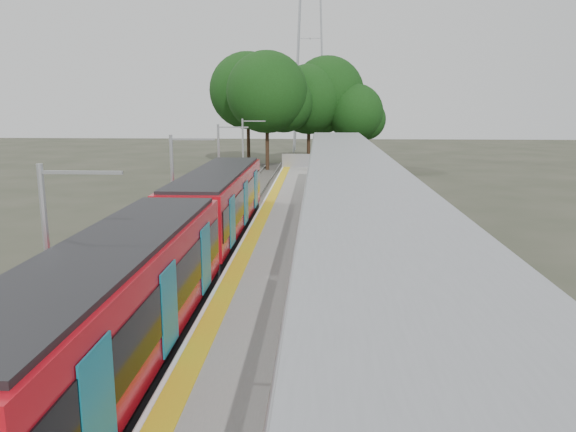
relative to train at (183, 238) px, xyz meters
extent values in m
cube|color=#59544C|center=(0.00, 6.62, -1.93)|extent=(3.00, 70.00, 0.24)
cube|color=gray|center=(4.50, 6.62, -1.55)|extent=(6.00, 50.00, 1.00)
cube|color=yellow|center=(1.95, 6.62, -1.04)|extent=(0.60, 50.00, 0.02)
cube|color=#9EA0A5|center=(4.50, 31.57, -0.45)|extent=(6.00, 0.10, 1.20)
cube|color=black|center=(0.00, -7.02, -1.40)|extent=(2.50, 13.50, 0.70)
cube|color=#B80D18|center=(0.00, -7.02, 0.20)|extent=(2.65, 13.50, 2.50)
cube|color=black|center=(0.00, -7.02, 0.25)|extent=(2.72, 12.96, 1.20)
cube|color=black|center=(0.00, -7.02, 1.50)|extent=(2.40, 12.82, 0.15)
cube|color=#0C627A|center=(1.36, -7.02, 0.05)|extent=(0.04, 1.30, 2.00)
cube|color=black|center=(0.00, 7.08, -1.40)|extent=(2.50, 13.50, 0.70)
cube|color=#B80D18|center=(0.00, 7.08, 0.20)|extent=(2.65, 13.50, 2.50)
cube|color=black|center=(0.00, 7.08, 0.25)|extent=(2.72, 12.96, 1.20)
cube|color=black|center=(0.00, 7.08, 1.50)|extent=(2.40, 12.82, 0.15)
cube|color=#0C627A|center=(1.36, 7.08, 0.05)|extent=(0.04, 1.30, 2.00)
cylinder|color=black|center=(0.00, 2.36, -1.70)|extent=(2.20, 0.70, 0.70)
cube|color=black|center=(0.00, 0.03, -0.05)|extent=(2.30, 0.80, 2.40)
cube|color=#9EA0A5|center=(6.50, -11.38, 0.70)|extent=(0.25, 0.25, 3.50)
cube|color=#9EA0A5|center=(6.50, -7.38, 0.70)|extent=(0.25, 0.25, 3.50)
cube|color=#9EA0A5|center=(6.50, -3.38, 0.70)|extent=(0.25, 0.25, 3.50)
cube|color=#9EA0A5|center=(6.50, 0.62, 0.70)|extent=(0.25, 0.25, 3.50)
cube|color=#9EA0A5|center=(6.50, 4.62, 0.70)|extent=(0.25, 0.25, 3.50)
cube|color=#9EA0A5|center=(6.50, 8.62, 0.70)|extent=(0.25, 0.25, 3.50)
cube|color=#9EA0A5|center=(6.50, 12.62, 0.70)|extent=(0.25, 0.25, 3.50)
cube|color=#9EA0A5|center=(6.50, 16.62, 0.70)|extent=(0.25, 0.25, 3.50)
cube|color=#9EA0A5|center=(6.50, 20.62, 0.70)|extent=(0.25, 0.25, 3.50)
cube|color=gray|center=(6.10, 2.62, 2.53)|extent=(3.20, 38.00, 0.16)
cylinder|color=#9EA0A5|center=(4.55, 2.62, 2.45)|extent=(0.24, 38.00, 0.24)
cube|color=silver|center=(7.20, -9.38, 0.15)|extent=(0.05, 3.70, 2.20)
cube|color=silver|center=(7.20, -5.38, 0.15)|extent=(0.05, 3.70, 2.20)
cube|color=silver|center=(7.20, 2.62, 0.15)|extent=(0.05, 3.70, 2.20)
cube|color=silver|center=(7.20, 6.62, 0.15)|extent=(0.05, 3.70, 2.20)
cube|color=silver|center=(7.20, 14.62, 0.15)|extent=(0.05, 3.70, 2.20)
cube|color=silver|center=(7.20, 18.62, 0.15)|extent=(0.05, 3.70, 2.20)
cylinder|color=#382316|center=(-2.78, 41.42, 0.62)|extent=(0.36, 0.36, 5.34)
sphere|color=#134112|center=(-2.78, 41.42, 5.96)|extent=(8.12, 8.12, 8.12)
cylinder|color=#382316|center=(-0.22, 35.79, 0.53)|extent=(0.36, 0.36, 5.17)
sphere|color=#134112|center=(-0.22, 35.79, 5.70)|extent=(7.85, 7.85, 7.85)
cylinder|color=#382316|center=(3.76, 40.09, 0.31)|extent=(0.36, 0.36, 4.72)
sphere|color=#134112|center=(3.76, 40.09, 5.03)|extent=(7.17, 7.17, 7.17)
cylinder|color=#382316|center=(5.67, 41.72, 0.52)|extent=(0.36, 0.36, 5.15)
sphere|color=#134112|center=(5.67, 41.72, 5.67)|extent=(7.82, 7.82, 7.82)
cylinder|color=#382316|center=(8.54, 40.04, -0.13)|extent=(0.36, 0.36, 3.85)
sphere|color=#134112|center=(8.54, 40.04, 3.73)|extent=(5.86, 5.86, 5.86)
cylinder|color=#9EA0A5|center=(-1.80, -6.38, 0.65)|extent=(0.16, 0.16, 5.40)
cube|color=#9EA0A5|center=(-0.80, -6.38, 3.15)|extent=(2.00, 0.08, 0.08)
cylinder|color=#9EA0A5|center=(-1.80, 5.62, 0.65)|extent=(0.16, 0.16, 5.40)
cube|color=#9EA0A5|center=(-0.80, 5.62, 3.15)|extent=(2.00, 0.08, 0.08)
cylinder|color=#9EA0A5|center=(-1.80, 17.62, 0.65)|extent=(0.16, 0.16, 5.40)
cube|color=#9EA0A5|center=(-0.80, 17.62, 3.15)|extent=(2.00, 0.08, 0.08)
cylinder|color=#9EA0A5|center=(-1.80, 29.62, 0.65)|extent=(0.16, 0.16, 5.40)
cube|color=#9EA0A5|center=(-0.80, 29.62, 3.15)|extent=(2.00, 0.08, 0.08)
cube|color=#0E1548|center=(7.20, -0.03, -0.61)|extent=(0.79, 1.54, 0.06)
cube|color=#0E1548|center=(7.00, -0.03, -0.32)|extent=(0.42, 1.44, 0.54)
cube|color=#9EA0A5|center=(7.20, -0.61, -0.84)|extent=(0.40, 0.15, 0.43)
cube|color=#9EA0A5|center=(7.20, 0.56, -0.84)|extent=(0.40, 0.15, 0.43)
cube|color=#0E1548|center=(6.59, 14.83, -0.54)|extent=(0.75, 1.76, 0.07)
cube|color=#0E1548|center=(6.36, 14.83, -0.20)|extent=(0.30, 1.70, 0.63)
cube|color=#9EA0A5|center=(6.59, 14.15, -0.80)|extent=(0.46, 0.13, 0.50)
cube|color=#9EA0A5|center=(6.59, 15.51, -0.80)|extent=(0.46, 0.13, 0.50)
cylinder|color=beige|center=(5.19, -4.26, -0.27)|extent=(0.42, 0.42, 1.56)
cube|color=red|center=(5.19, -4.26, 0.67)|extent=(0.37, 0.07, 0.26)
cylinder|color=beige|center=(6.50, 2.28, -0.37)|extent=(0.36, 0.36, 1.36)
cube|color=red|center=(6.50, 2.28, 0.45)|extent=(0.31, 0.17, 0.23)
cylinder|color=#9EA0A5|center=(6.90, -5.00, -0.55)|extent=(0.64, 0.64, 1.00)
camera|label=1|loc=(4.81, -19.30, 4.79)|focal=35.00mm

